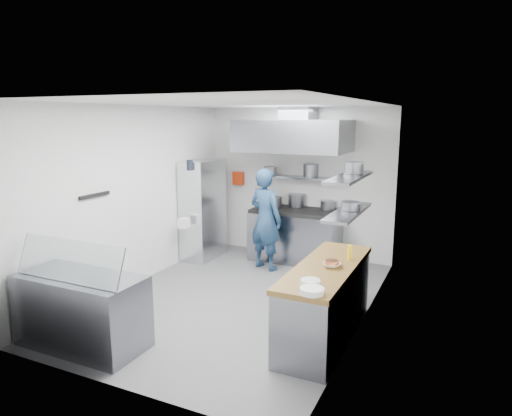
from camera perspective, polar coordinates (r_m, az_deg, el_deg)
The scene contains 36 objects.
floor at distance 6.83m, azimuth -2.17°, elevation -11.25°, with size 5.00×5.00×0.00m, color #4D4D50.
ceiling at distance 6.31m, azimuth -2.37°, elevation 12.95°, with size 5.00×5.00×0.00m, color silver.
wall_back at distance 8.69m, azimuth 5.32°, elevation 3.18°, with size 3.60×0.02×2.80m, color white.
wall_front at distance 4.41m, azimuth -17.37°, elevation -5.20°, with size 3.60×0.02×2.80m, color white.
wall_left at distance 7.41m, azimuth -14.74°, elevation 1.47°, with size 5.00×0.02×2.80m, color white.
wall_right at distance 5.84m, azimuth 13.65°, elevation -1.05°, with size 5.00×0.02×2.80m, color white.
gas_range at distance 8.47m, azimuth 4.92°, elevation -3.57°, with size 1.60×0.80×0.90m, color gray.
cooktop at distance 8.37m, azimuth 4.98°, elevation -0.39°, with size 1.57×0.78×0.06m, color black.
stock_pot_left at distance 8.54m, azimuth 2.28°, elevation 0.76°, with size 0.28×0.28×0.20m, color slate.
stock_pot_mid at distance 8.66m, azimuth 5.14°, elevation 1.01°, with size 0.33×0.33×0.24m, color slate.
stock_pot_right at distance 8.43m, azimuth 8.95°, elevation 0.37°, with size 0.26×0.26×0.16m, color slate.
over_range_shelf at distance 8.49m, azimuth 5.60°, elevation 3.81°, with size 1.60×0.30×0.04m, color gray.
shelf_pot_a at distance 8.50m, azimuth 1.80°, elevation 4.61°, with size 0.25×0.25×0.18m, color slate.
shelf_pot_b at distance 8.57m, azimuth 6.89°, elevation 4.73°, with size 0.28×0.28×0.22m, color slate.
extractor_hood at distance 8.04m, azimuth 4.71°, elevation 8.99°, with size 1.90×1.15×0.55m, color gray.
hood_duct at distance 8.24m, azimuth 5.31°, elevation 11.68°, with size 0.55×0.55×0.24m, color slate.
red_firebox at distance 9.13m, azimuth -2.22°, elevation 3.74°, with size 0.22×0.10×0.26m, color red.
chef at distance 7.88m, azimuth 1.20°, elevation -1.41°, with size 0.65×0.42×1.77m, color navy.
wire_rack at distance 8.56m, azimuth -6.65°, elevation -0.19°, with size 0.50×0.90×1.85m, color silver.
rack_bin_a at distance 8.07m, azimuth -9.00°, elevation -1.87°, with size 0.15×0.18×0.17m, color white.
rack_bin_b at distance 8.46m, azimuth -6.85°, elevation 2.25°, with size 0.13×0.17×0.15m, color yellow.
rack_jar at distance 8.01m, azimuth -8.28°, elevation 5.31°, with size 0.11×0.11×0.18m, color black.
knife_strip at distance 6.71m, azimuth -19.52°, elevation 1.50°, with size 0.04×0.55×0.05m, color black.
prep_counter_base at distance 5.64m, azimuth 8.67°, elevation -11.74°, with size 0.62×2.00×0.84m, color gray.
prep_counter_top at distance 5.48m, azimuth 8.81°, elevation -7.40°, with size 0.65×2.04×0.06m, color brown.
plate_stack_a at distance 4.61m, azimuth 7.00°, elevation -10.24°, with size 0.25×0.25×0.06m, color white.
plate_stack_b at distance 4.82m, azimuth 6.81°, elevation -9.23°, with size 0.21×0.21×0.06m, color white.
copper_pan at distance 5.48m, azimuth 9.48°, elevation -6.78°, with size 0.16×0.16×0.06m, color #CF6A3A.
squeeze_bottle at distance 5.72m, azimuth 11.62°, elevation -5.45°, with size 0.06×0.06×0.18m, color yellow.
mixing_bowl at distance 5.42m, azimuth 9.42°, elevation -7.04°, with size 0.21×0.21×0.05m, color white.
wall_shelf_lower at distance 5.56m, azimuth 11.46°, elevation -0.50°, with size 0.30×1.30×0.04m, color gray.
wall_shelf_upper at distance 5.49m, azimuth 11.63°, elevation 3.79°, with size 0.30×1.30×0.04m, color gray.
shelf_pot_c at distance 5.59m, azimuth 11.74°, elevation 0.27°, with size 0.23×0.23×0.10m, color slate.
shelf_pot_d at distance 5.71m, azimuth 12.16°, elevation 4.96°, with size 0.24×0.24×0.14m, color slate.
display_case at distance 5.74m, azimuth -20.94°, elevation -11.92°, with size 1.50×0.70×0.85m, color gray.
display_glass at distance 5.45m, azimuth -22.31°, elevation -6.05°, with size 1.47×0.02×0.45m, color silver.
Camera 1 is at (2.90, -5.60, 2.61)m, focal length 32.00 mm.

